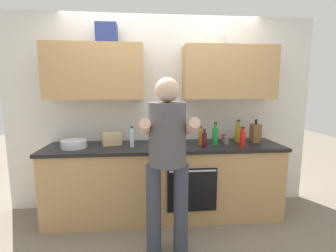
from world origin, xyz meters
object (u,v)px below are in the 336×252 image
Objects in this scene: bottle_water at (132,138)px; knife_block at (255,133)px; bottle_oil at (238,133)px; cup_tea at (162,142)px; cup_ceramic at (224,138)px; mixing_bowl at (74,144)px; potted_herb at (181,134)px; person_standing at (167,153)px; bottle_wine at (204,140)px; grocery_bag_bread at (112,139)px; bottle_soda at (215,136)px; bottle_juice at (201,137)px; cup_stoneware at (226,140)px; bottle_hotsauce at (243,138)px.

knife_block is (1.56, 0.12, 0.01)m from bottle_water.
bottle_oil reaches higher than cup_tea.
cup_ceramic is (0.81, 0.14, 0.01)m from cup_tea.
mixing_bowl is 1.25m from potted_herb.
bottle_oil is 1.35m from bottle_water.
person_standing reaches higher than cup_tea.
grocery_bag_bread is (-1.09, 0.23, -0.02)m from bottle_wine.
bottle_wine is (0.48, 0.57, -0.00)m from person_standing.
bottle_soda is at bearing 1.16° from bottle_water.
grocery_bag_bread is at bearing 179.57° from knife_block.
cup_tea is at bearing 163.67° from bottle_wine.
cup_stoneware is at bearing 2.07° from bottle_juice.
bottle_water is 1.18m from cup_ceramic.
cup_ceramic reaches higher than mixing_bowl.
bottle_oil reaches higher than cup_stoneware.
cup_ceramic is 1.42m from grocery_bag_bread.
bottle_juice is 0.33m from cup_stoneware.
bottle_oil is at bearing 22.98° from bottle_soda.
cup_stoneware is 1.81m from mixing_bowl.
person_standing is at bearing -33.39° from mixing_bowl.
bottle_oil reaches higher than bottle_hotsauce.
cup_tea is (-0.47, 0.01, -0.05)m from bottle_juice.
person_standing is 0.71m from potted_herb.
bottle_soda is at bearing 2.11° from potted_herb.
bottle_hotsauce is 0.73m from potted_herb.
person_standing reaches higher than mixing_bowl.
bottle_hotsauce is 1.97m from mixing_bowl.
bottle_juice is 1.49m from mixing_bowl.
bottle_soda reaches higher than potted_herb.
knife_block is at bearing -12.90° from bottle_oil.
bottle_wine reaches higher than grocery_bag_bread.
bottle_hotsauce is 1.05× the size of grocery_bag_bread.
bottle_soda reaches higher than bottle_wine.
bottle_wine is at bearing -143.78° from bottle_soda.
bottle_wine is 2.12× the size of cup_ceramic.
mixing_bowl is at bearing -179.42° from bottle_soda.
bottle_soda is at bearing 0.58° from mixing_bowl.
cup_ceramic is at bearing 5.61° from mixing_bowl.
mixing_bowl is at bearing -179.95° from potted_herb.
person_standing is 1.18m from cup_ceramic.
cup_tea is at bearing 171.53° from bottle_hotsauce.
cup_tea is 0.29× the size of knife_block.
bottle_soda is (1.00, 0.02, 0.00)m from bottle_water.
bottle_soda is 0.24m from cup_ceramic.
bottle_wine is at bearing -179.89° from bottle_hotsauce.
bottle_juice is at bearing 94.70° from bottle_wine.
knife_block reaches higher than bottle_wine.
potted_herb is at bearing 0.46° from bottle_water.
knife_block is at bearing 3.60° from cup_tea.
grocery_bag_bread reaches higher than mixing_bowl.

